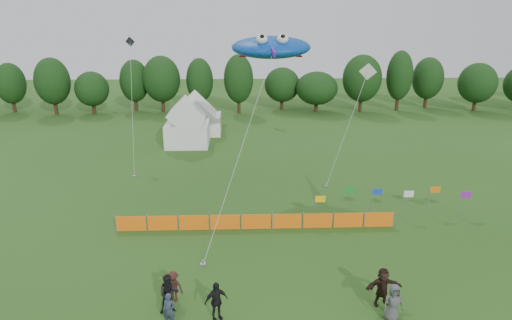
{
  "coord_description": "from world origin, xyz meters",
  "views": [
    {
      "loc": [
        -0.94,
        -19.12,
        13.24
      ],
      "look_at": [
        0.0,
        6.0,
        5.2
      ],
      "focal_mm": 32.0,
      "sensor_mm": 36.0,
      "label": 1
    }
  ],
  "objects_px": {
    "spectator_d": "(216,301)",
    "tent_left": "(187,126)",
    "barrier_fence": "(256,222)",
    "tent_right": "(199,118)",
    "stingray_kite": "(271,47)",
    "spectator_e": "(393,303)",
    "spectator_b": "(169,294)",
    "spectator_c": "(173,286)",
    "spectator_f": "(383,287)",
    "spectator_a": "(169,310)"
  },
  "relations": [
    {
      "from": "spectator_c",
      "to": "stingray_kite",
      "type": "bearing_deg",
      "value": 92.87
    },
    {
      "from": "tent_right",
      "to": "spectator_b",
      "type": "xyz_separation_m",
      "value": [
        1.35,
        -33.56,
        -0.86
      ]
    },
    {
      "from": "spectator_b",
      "to": "spectator_d",
      "type": "height_order",
      "value": "spectator_b"
    },
    {
      "from": "tent_right",
      "to": "spectator_d",
      "type": "bearing_deg",
      "value": -84.08
    },
    {
      "from": "spectator_c",
      "to": "stingray_kite",
      "type": "relative_size",
      "value": 0.07
    },
    {
      "from": "barrier_fence",
      "to": "stingray_kite",
      "type": "distance_m",
      "value": 14.65
    },
    {
      "from": "spectator_b",
      "to": "spectator_e",
      "type": "relative_size",
      "value": 1.04
    },
    {
      "from": "tent_right",
      "to": "spectator_b",
      "type": "distance_m",
      "value": 33.6
    },
    {
      "from": "barrier_fence",
      "to": "spectator_a",
      "type": "xyz_separation_m",
      "value": [
        -4.21,
        -9.48,
        0.3
      ]
    },
    {
      "from": "tent_left",
      "to": "tent_right",
      "type": "distance_m",
      "value": 4.93
    },
    {
      "from": "spectator_a",
      "to": "spectator_b",
      "type": "height_order",
      "value": "spectator_b"
    },
    {
      "from": "spectator_d",
      "to": "spectator_e",
      "type": "bearing_deg",
      "value": -28.11
    },
    {
      "from": "barrier_fence",
      "to": "spectator_e",
      "type": "relative_size",
      "value": 9.65
    },
    {
      "from": "tent_right",
      "to": "spectator_f",
      "type": "relative_size",
      "value": 2.67
    },
    {
      "from": "tent_right",
      "to": "spectator_a",
      "type": "height_order",
      "value": "tent_right"
    },
    {
      "from": "barrier_fence",
      "to": "spectator_c",
      "type": "height_order",
      "value": "spectator_c"
    },
    {
      "from": "spectator_a",
      "to": "spectator_e",
      "type": "relative_size",
      "value": 0.86
    },
    {
      "from": "spectator_c",
      "to": "spectator_f",
      "type": "distance_m",
      "value": 9.97
    },
    {
      "from": "spectator_a",
      "to": "spectator_f",
      "type": "height_order",
      "value": "spectator_f"
    },
    {
      "from": "stingray_kite",
      "to": "tent_right",
      "type": "bearing_deg",
      "value": 116.22
    },
    {
      "from": "barrier_fence",
      "to": "spectator_b",
      "type": "height_order",
      "value": "spectator_b"
    },
    {
      "from": "tent_right",
      "to": "spectator_d",
      "type": "height_order",
      "value": "tent_right"
    },
    {
      "from": "spectator_d",
      "to": "tent_left",
      "type": "bearing_deg",
      "value": 73.26
    },
    {
      "from": "spectator_a",
      "to": "tent_right",
      "type": "bearing_deg",
      "value": 104.42
    },
    {
      "from": "tent_left",
      "to": "spectator_d",
      "type": "height_order",
      "value": "tent_left"
    },
    {
      "from": "spectator_b",
      "to": "stingray_kite",
      "type": "relative_size",
      "value": 0.08
    },
    {
      "from": "spectator_d",
      "to": "spectator_f",
      "type": "relative_size",
      "value": 0.99
    },
    {
      "from": "spectator_d",
      "to": "spectator_e",
      "type": "xyz_separation_m",
      "value": [
        7.94,
        -0.41,
        -0.02
      ]
    },
    {
      "from": "tent_right",
      "to": "stingray_kite",
      "type": "bearing_deg",
      "value": -63.78
    },
    {
      "from": "spectator_e",
      "to": "stingray_kite",
      "type": "height_order",
      "value": "stingray_kite"
    },
    {
      "from": "spectator_a",
      "to": "stingray_kite",
      "type": "xyz_separation_m",
      "value": [
        5.77,
        19.81,
        9.97
      ]
    },
    {
      "from": "tent_left",
      "to": "spectator_e",
      "type": "distance_m",
      "value": 32.19
    },
    {
      "from": "spectator_a",
      "to": "spectator_b",
      "type": "bearing_deg",
      "value": 109.85
    },
    {
      "from": "barrier_fence",
      "to": "spectator_b",
      "type": "xyz_separation_m",
      "value": [
        -4.35,
        -8.5,
        0.46
      ]
    },
    {
      "from": "spectator_c",
      "to": "spectator_e",
      "type": "xyz_separation_m",
      "value": [
        10.06,
        -1.9,
        0.15
      ]
    },
    {
      "from": "spectator_b",
      "to": "spectator_f",
      "type": "bearing_deg",
      "value": -11.79
    },
    {
      "from": "barrier_fence",
      "to": "stingray_kite",
      "type": "relative_size",
      "value": 0.79
    },
    {
      "from": "spectator_d",
      "to": "spectator_c",
      "type": "bearing_deg",
      "value": 119.69
    },
    {
      "from": "spectator_d",
      "to": "spectator_f",
      "type": "distance_m",
      "value": 7.87
    },
    {
      "from": "spectator_e",
      "to": "tent_left",
      "type": "bearing_deg",
      "value": 106.51
    },
    {
      "from": "spectator_b",
      "to": "stingray_kite",
      "type": "height_order",
      "value": "stingray_kite"
    },
    {
      "from": "spectator_a",
      "to": "spectator_f",
      "type": "distance_m",
      "value": 9.96
    },
    {
      "from": "spectator_d",
      "to": "spectator_f",
      "type": "bearing_deg",
      "value": -19.09
    },
    {
      "from": "barrier_fence",
      "to": "stingray_kite",
      "type": "bearing_deg",
      "value": 81.39
    },
    {
      "from": "tent_left",
      "to": "barrier_fence",
      "type": "distance_m",
      "value": 21.27
    },
    {
      "from": "spectator_c",
      "to": "spectator_d",
      "type": "distance_m",
      "value": 2.6
    },
    {
      "from": "barrier_fence",
      "to": "spectator_c",
      "type": "xyz_separation_m",
      "value": [
        -4.27,
        -7.63,
        0.28
      ]
    },
    {
      "from": "barrier_fence",
      "to": "spectator_e",
      "type": "distance_m",
      "value": 11.16
    },
    {
      "from": "stingray_kite",
      "to": "spectator_c",
      "type": "bearing_deg",
      "value": -108.0
    },
    {
      "from": "barrier_fence",
      "to": "spectator_d",
      "type": "bearing_deg",
      "value": -103.24
    }
  ]
}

